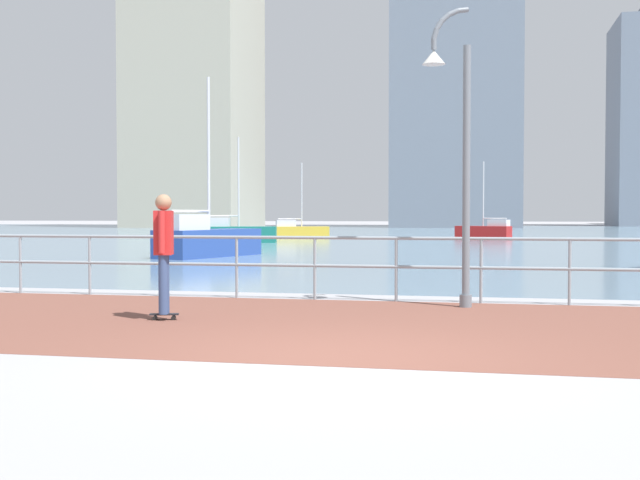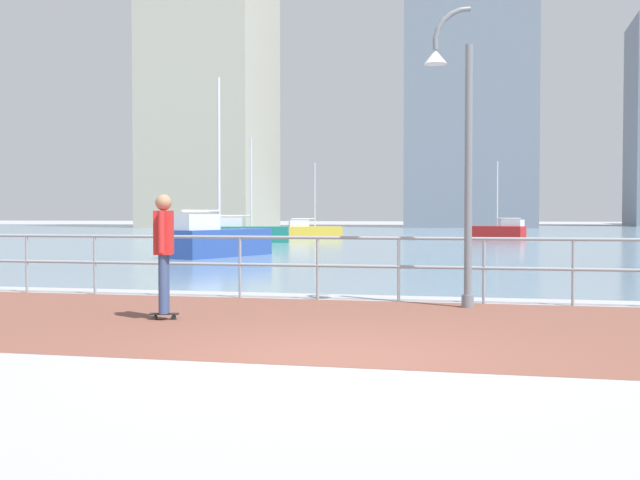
% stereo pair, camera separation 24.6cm
% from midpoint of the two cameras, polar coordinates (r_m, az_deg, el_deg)
% --- Properties ---
extents(ground, '(220.00, 220.00, 0.00)m').
position_cam_midpoint_polar(ground, '(48.01, 10.99, 0.09)').
color(ground, '#9E9EA3').
extents(brick_paving, '(28.00, 5.83, 0.01)m').
position_cam_midpoint_polar(brick_paving, '(10.57, 4.36, -6.13)').
color(brick_paving, brown).
rests_on(brick_paving, ground).
extents(harbor_water, '(180.00, 88.00, 0.00)m').
position_cam_midpoint_polar(harbor_water, '(58.31, 11.31, 0.40)').
color(harbor_water, '#6B899E').
rests_on(harbor_water, ground).
extents(waterfront_railing, '(25.25, 0.06, 1.10)m').
position_cam_midpoint_polar(waterfront_railing, '(13.38, 6.21, -1.21)').
color(waterfront_railing, '#8C99A3').
rests_on(waterfront_railing, ground).
extents(lamppost, '(0.78, 0.48, 4.71)m').
position_cam_midpoint_polar(lamppost, '(12.67, 10.42, 6.95)').
color(lamppost, slate).
rests_on(lamppost, ground).
extents(skateboarder, '(0.41, 0.55, 1.75)m').
position_cam_midpoint_polar(skateboarder, '(11.22, -10.55, -0.30)').
color(skateboarder, black).
rests_on(skateboarder, ground).
extents(sailboat_teal, '(2.70, 4.60, 6.18)m').
position_cam_midpoint_polar(sailboat_teal, '(27.54, -7.21, 0.03)').
color(sailboat_teal, '#284799').
rests_on(sailboat_teal, ground).
extents(sailboat_blue, '(3.52, 2.21, 4.74)m').
position_cam_midpoint_polar(sailboat_blue, '(50.30, 12.87, 0.67)').
color(sailboat_blue, '#B21E1E').
rests_on(sailboat_blue, ground).
extents(sailboat_ivory, '(4.03, 1.97, 5.44)m').
position_cam_midpoint_polar(sailboat_ivory, '(41.09, -4.99, 0.54)').
color(sailboat_ivory, '#197266').
rests_on(sailboat_ivory, ground).
extents(sailboat_gray, '(3.44, 2.11, 4.62)m').
position_cam_midpoint_polar(sailboat_gray, '(48.77, -0.37, 0.67)').
color(sailboat_gray, gold).
rests_on(sailboat_gray, ground).
extents(tower_steel, '(13.93, 12.79, 33.72)m').
position_cam_midpoint_polar(tower_steel, '(91.77, 11.01, 10.98)').
color(tower_steel, slate).
rests_on(tower_steel, ground).
extents(tower_brick, '(12.46, 13.07, 41.72)m').
position_cam_midpoint_polar(tower_brick, '(91.39, -7.82, 13.58)').
color(tower_brick, '#B2AD99').
rests_on(tower_brick, ground).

